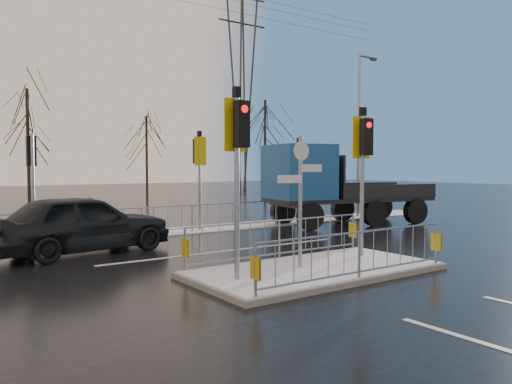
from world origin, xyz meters
TOP-DOWN VIEW (x-y plane):
  - ground at (0.00, 0.00)m, footprint 120.00×120.00m
  - snow_verge at (0.00, 8.60)m, footprint 30.00×2.00m
  - lane_markings at (0.00, -0.33)m, footprint 8.00×11.38m
  - traffic_island at (-0.01, 0.01)m, footprint 6.00×3.04m
  - far_kerb_fixtures at (0.29, 8.09)m, footprint 18.00×0.65m
  - car_far_lane at (-3.68, 5.88)m, footprint 5.36×2.85m
  - flatbed_truck at (6.48, 6.90)m, footprint 7.67×3.98m
  - tree_far_a at (-2.00, 22.00)m, footprint 3.75×3.75m
  - tree_far_b at (6.00, 24.00)m, footprint 3.25×3.25m
  - tree_far_c at (14.00, 21.00)m, footprint 4.00×4.00m
  - street_lamp_right at (10.57, 8.50)m, footprint 1.25×0.18m
  - pylon_wires at (16.88, 30.00)m, footprint 70.00×2.38m

SIDE VIEW (x-z plane):
  - ground at x=0.00m, z-range 0.00..0.00m
  - lane_markings at x=0.00m, z-range 0.00..0.01m
  - snow_verge at x=0.00m, z-range 0.00..0.04m
  - traffic_island at x=-0.01m, z-range -1.68..2.47m
  - car_far_lane at x=-3.68m, z-range 0.00..1.74m
  - far_kerb_fixtures at x=0.29m, z-range -0.90..2.93m
  - flatbed_truck at x=6.48m, z-range 0.11..3.49m
  - tree_far_b at x=6.00m, z-range 1.11..7.25m
  - street_lamp_right at x=10.57m, z-range 0.39..8.39m
  - tree_far_a at x=-2.00m, z-range 1.28..8.36m
  - tree_far_c at x=14.00m, z-range 1.37..8.92m
  - pylon_wires at x=16.88m, z-range 1.05..21.02m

